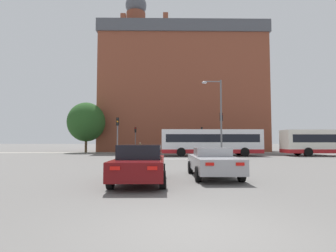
{
  "coord_description": "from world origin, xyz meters",
  "views": [
    {
      "loc": [
        -0.65,
        -4.97,
        1.65
      ],
      "look_at": [
        -0.23,
        24.54,
        3.43
      ],
      "focal_mm": 28.0,
      "sensor_mm": 36.0,
      "label": 1
    }
  ],
  "objects": [
    {
      "name": "traffic_light_far_right",
      "position": [
        4.98,
        34.3,
        2.61
      ],
      "size": [
        0.26,
        0.31,
        3.85
      ],
      "color": "slate",
      "rests_on": "ground_plane"
    },
    {
      "name": "pedestrian_waiting",
      "position": [
        7.7,
        35.25,
        0.92
      ],
      "size": [
        0.46,
        0.4,
        1.59
      ],
      "rotation": [
        0.0,
        0.0,
        2.57
      ],
      "color": "brown",
      "rests_on": "ground_plane"
    },
    {
      "name": "pedestrian_walking_west",
      "position": [
        -4.28,
        34.36,
        0.92
      ],
      "size": [
        0.45,
        0.43,
        1.58
      ],
      "rotation": [
        0.0,
        0.0,
        3.87
      ],
      "color": "#333851",
      "rests_on": "ground_plane"
    },
    {
      "name": "bus_crossing_trailing",
      "position": [
        19.02,
        25.41,
        1.62
      ],
      "size": [
        11.46,
        2.64,
        3.03
      ],
      "rotation": [
        0.0,
        0.0,
        -1.57
      ],
      "color": "silver",
      "rests_on": "ground_plane"
    },
    {
      "name": "traffic_light_far_left",
      "position": [
        -4.93,
        33.71,
        2.58
      ],
      "size": [
        0.26,
        0.31,
        3.8
      ],
      "color": "slate",
      "rests_on": "ground_plane"
    },
    {
      "name": "far_pavement",
      "position": [
        0.0,
        34.59,
        0.01
      ],
      "size": [
        68.2,
        2.5,
        0.01
      ],
      "primitive_type": "cube",
      "color": "gray",
      "rests_on": "ground_plane"
    },
    {
      "name": "traffic_light_near_left",
      "position": [
        -5.3,
        21.01,
        2.73
      ],
      "size": [
        0.26,
        0.31,
        4.05
      ],
      "color": "slate",
      "rests_on": "ground_plane"
    },
    {
      "name": "ground_plane",
      "position": [
        0.0,
        0.0,
        0.0
      ],
      "size": [
        400.0,
        400.0,
        0.0
      ],
      "primitive_type": "plane",
      "color": "#605E5B"
    },
    {
      "name": "traffic_light_near_right",
      "position": [
        4.96,
        20.62,
        2.99
      ],
      "size": [
        0.26,
        0.31,
        4.48
      ],
      "color": "slate",
      "rests_on": "ground_plane"
    },
    {
      "name": "pedestrian_walking_east",
      "position": [
        8.21,
        35.44,
        0.93
      ],
      "size": [
        0.46,
        0.37,
        1.6
      ],
      "rotation": [
        0.0,
        0.0,
        0.43
      ],
      "color": "black",
      "rests_on": "ground_plane"
    },
    {
      "name": "tree_by_building",
      "position": [
        -12.5,
        34.83,
        4.65
      ],
      "size": [
        5.64,
        5.64,
        7.61
      ],
      "color": "#4C3823",
      "rests_on": "ground_plane"
    },
    {
      "name": "street_lamp_junction",
      "position": [
        4.48,
        19.84,
        4.58
      ],
      "size": [
        1.91,
        0.36,
        7.59
      ],
      "color": "slate",
      "rests_on": "ground_plane"
    },
    {
      "name": "car_roadster_right",
      "position": [
        1.63,
        7.36,
        0.69
      ],
      "size": [
        2.04,
        4.8,
        1.36
      ],
      "rotation": [
        0.0,
        0.0,
        0.01
      ],
      "color": "#9E9EA3",
      "rests_on": "ground_plane"
    },
    {
      "name": "car_saloon_left",
      "position": [
        -1.62,
        5.76,
        0.78
      ],
      "size": [
        2.06,
        4.89,
        1.53
      ],
      "rotation": [
        0.0,
        0.0,
        0.0
      ],
      "color": "#600C0F",
      "rests_on": "ground_plane"
    },
    {
      "name": "bus_crossing_lead",
      "position": [
        4.79,
        25.46,
        1.63
      ],
      "size": [
        11.49,
        2.69,
        3.05
      ],
      "rotation": [
        0.0,
        0.0,
        -1.57
      ],
      "color": "silver",
      "rests_on": "ground_plane"
    },
    {
      "name": "stop_line_strip",
      "position": [
        0.0,
        20.1,
        0.0
      ],
      "size": [
        7.38,
        0.3,
        0.01
      ],
      "primitive_type": "cube",
      "color": "silver",
      "rests_on": "ground_plane"
    },
    {
      "name": "brick_civic_building",
      "position": [
        2.44,
        42.99,
        11.29
      ],
      "size": [
        28.98,
        12.05,
        29.3
      ],
      "color": "brown",
      "rests_on": "ground_plane"
    }
  ]
}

